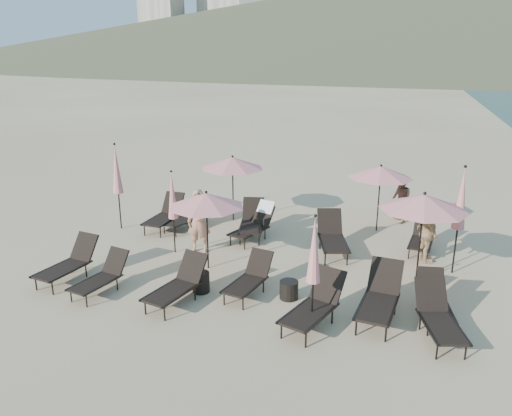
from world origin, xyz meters
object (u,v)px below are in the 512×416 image
(lounger_4, at_px, (380,297))
(umbrella_open_2, at_px, (233,163))
(lounger_10, at_px, (332,236))
(side_table_1, at_px, (289,290))
(lounger_9, at_px, (255,223))
(umbrella_closed_3, at_px, (172,196))
(umbrella_closed_0, at_px, (314,251))
(lounger_8, at_px, (252,221))
(lounger_0, at_px, (69,262))
(lounger_13, at_px, (315,304))
(umbrella_closed_2, at_px, (116,170))
(beachgoer_c, at_px, (427,233))
(lounger_12, at_px, (439,316))
(beachgoer_a, at_px, (199,221))
(lounger_5, at_px, (434,300))
(umbrella_open_3, at_px, (381,172))
(lounger_11, at_px, (422,237))
(umbrella_open_0, at_px, (206,200))
(beachgoer_b, at_px, (401,200))
(lounger_1, at_px, (101,276))
(umbrella_open_1, at_px, (424,202))
(lounger_6, at_px, (165,214))
(lounger_2, at_px, (178,284))
(lounger_7, at_px, (187,216))
(lounger_3, at_px, (249,278))
(side_table_0, at_px, (201,282))

(lounger_4, xyz_separation_m, umbrella_open_2, (-5.03, 5.13, 1.44))
(lounger_10, distance_m, side_table_1, 3.02)
(lounger_9, relative_size, umbrella_closed_3, 0.76)
(umbrella_closed_0, xyz_separation_m, umbrella_closed_3, (-4.39, 2.87, -0.06))
(lounger_9, bearing_deg, lounger_8, 144.74)
(lounger_0, bearing_deg, lounger_13, 5.49)
(umbrella_closed_0, height_order, umbrella_closed_2, umbrella_closed_2)
(beachgoer_c, bearing_deg, lounger_12, 156.16)
(beachgoer_a, relative_size, beachgoer_c, 1.12)
(lounger_10, bearing_deg, umbrella_open_2, 135.60)
(lounger_5, xyz_separation_m, umbrella_open_3, (-1.51, 5.17, 1.45))
(lounger_5, bearing_deg, umbrella_closed_2, 152.38)
(lounger_4, relative_size, lounger_11, 1.21)
(lounger_9, height_order, umbrella_open_0, umbrella_open_0)
(beachgoer_b, bearing_deg, umbrella_open_2, -96.56)
(umbrella_closed_0, distance_m, beachgoer_b, 7.54)
(lounger_1, distance_m, beachgoer_c, 8.22)
(umbrella_open_1, height_order, umbrella_closed_2, umbrella_closed_2)
(side_table_1, bearing_deg, umbrella_open_2, 122.19)
(lounger_0, relative_size, lounger_4, 0.94)
(lounger_9, distance_m, umbrella_open_3, 4.09)
(lounger_0, bearing_deg, lounger_6, 91.83)
(lounger_6, relative_size, umbrella_open_3, 0.83)
(lounger_9, bearing_deg, beachgoer_b, 53.95)
(lounger_4, bearing_deg, umbrella_closed_2, 164.08)
(lounger_5, height_order, lounger_12, lounger_12)
(umbrella_open_2, bearing_deg, lounger_9, -50.47)
(lounger_2, xyz_separation_m, umbrella_open_1, (5.04, 2.74, 1.52))
(umbrella_closed_2, bearing_deg, lounger_7, 15.87)
(lounger_6, xyz_separation_m, umbrella_open_3, (6.38, 1.73, 1.39))
(lounger_8, bearing_deg, umbrella_open_2, 117.51)
(lounger_2, distance_m, beachgoer_b, 8.41)
(lounger_0, xyz_separation_m, lounger_13, (6.09, -0.38, 0.01))
(lounger_0, distance_m, beachgoer_a, 3.49)
(lounger_12, distance_m, umbrella_open_1, 3.00)
(side_table_1, relative_size, beachgoer_b, 0.28)
(lounger_0, height_order, lounger_13, lounger_13)
(lounger_7, distance_m, beachgoer_c, 7.12)
(lounger_3, distance_m, lounger_7, 4.88)
(umbrella_open_0, relative_size, side_table_1, 4.83)
(lounger_6, height_order, side_table_1, lounger_6)
(lounger_7, xyz_separation_m, side_table_0, (2.12, -3.87, -0.19))
(umbrella_open_3, relative_size, beachgoer_c, 1.31)
(lounger_7, xyz_separation_m, lounger_10, (4.64, -0.63, 0.06))
(lounger_6, bearing_deg, umbrella_open_3, 17.00)
(lounger_4, bearing_deg, lounger_11, 84.32)
(beachgoer_c, bearing_deg, lounger_4, 137.70)
(lounger_11, relative_size, umbrella_open_2, 0.72)
(lounger_10, xyz_separation_m, umbrella_open_3, (1.06, 2.22, 1.37))
(lounger_4, bearing_deg, umbrella_closed_3, 166.47)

